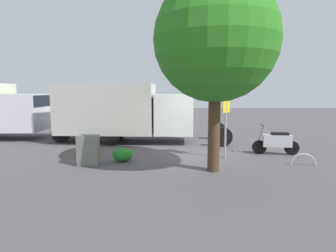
# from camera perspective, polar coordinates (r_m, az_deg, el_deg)

# --- Properties ---
(ground_plane) EXTENTS (60.00, 60.00, 0.00)m
(ground_plane) POSITION_cam_1_polar(r_m,az_deg,el_deg) (11.52, 4.99, -5.62)
(ground_plane) COLOR #4E484D
(box_truck_near) EXTENTS (8.42, 2.52, 2.86)m
(box_truck_near) POSITION_cam_1_polar(r_m,az_deg,el_deg) (14.08, -8.47, 3.24)
(box_truck_near) COLOR black
(box_truck_near) RESTS_ON ground
(motorcycle) EXTENTS (1.81, 0.56, 1.20)m
(motorcycle) POSITION_cam_1_polar(r_m,az_deg,el_deg) (12.07, 21.04, -2.97)
(motorcycle) COLOR black
(motorcycle) RESTS_ON ground
(stop_sign) EXTENTS (0.71, 0.33, 2.97)m
(stop_sign) POSITION_cam_1_polar(r_m,az_deg,el_deg) (10.72, 11.63, 4.00)
(stop_sign) COLOR #9E9EA3
(stop_sign) RESTS_ON ground
(street_tree) EXTENTS (3.79, 3.79, 5.97)m
(street_tree) POSITION_cam_1_polar(r_m,az_deg,el_deg) (9.01, 9.62, 16.71)
(street_tree) COLOR #47301E
(street_tree) RESTS_ON ground
(utility_cabinet) EXTENTS (0.70, 0.42, 1.03)m
(utility_cabinet) POSITION_cam_1_polar(r_m,az_deg,el_deg) (10.07, -15.77, -4.72)
(utility_cabinet) COLOR slate
(utility_cabinet) RESTS_ON ground
(bike_rack_hoop) EXTENTS (0.85, 0.17, 0.85)m
(bike_rack_hoop) POSITION_cam_1_polar(r_m,az_deg,el_deg) (10.78, 25.57, -7.20)
(bike_rack_hoop) COLOR #B7B7BC
(bike_rack_hoop) RESTS_ON ground
(shrub_near_sign) EXTENTS (0.69, 0.56, 0.47)m
(shrub_near_sign) POSITION_cam_1_polar(r_m,az_deg,el_deg) (12.06, -16.33, -4.16)
(shrub_near_sign) COLOR #226830
(shrub_near_sign) RESTS_ON ground
(shrub_mid_verge) EXTENTS (0.73, 0.60, 0.50)m
(shrub_mid_verge) POSITION_cam_1_polar(r_m,az_deg,el_deg) (10.38, -9.16, -5.70)
(shrub_mid_verge) COLOR #258224
(shrub_mid_verge) RESTS_ON ground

